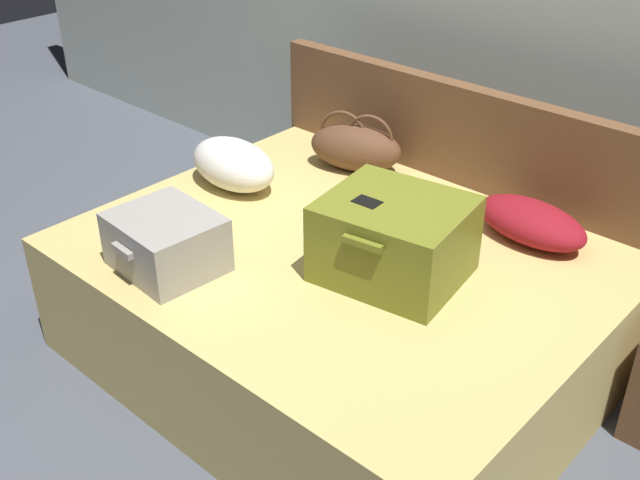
# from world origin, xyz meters

# --- Properties ---
(ground_plane) EXTENTS (12.00, 12.00, 0.00)m
(ground_plane) POSITION_xyz_m (0.00, 0.00, 0.00)
(ground_plane) COLOR #4C515B
(bed) EXTENTS (2.01, 1.58, 0.53)m
(bed) POSITION_xyz_m (0.00, 0.40, 0.27)
(bed) COLOR tan
(bed) RESTS_ON ground
(headboard) EXTENTS (2.05, 0.08, 0.98)m
(headboard) POSITION_xyz_m (0.00, 1.23, 0.49)
(headboard) COLOR brown
(headboard) RESTS_ON ground
(hard_case_large) EXTENTS (0.56, 0.51, 0.30)m
(hard_case_large) POSITION_xyz_m (0.25, 0.40, 0.69)
(hard_case_large) COLOR olive
(hard_case_large) RESTS_ON bed
(hard_case_medium) EXTENTS (0.40, 0.37, 0.22)m
(hard_case_medium) POSITION_xyz_m (-0.40, -0.12, 0.64)
(hard_case_medium) COLOR gray
(hard_case_medium) RESTS_ON bed
(duffel_bag) EXTENTS (0.49, 0.36, 0.28)m
(duffel_bag) POSITION_xyz_m (-0.43, 1.01, 0.65)
(duffel_bag) COLOR brown
(duffel_bag) RESTS_ON bed
(pillow_near_headboard) EXTENTS (0.46, 0.29, 0.22)m
(pillow_near_headboard) POSITION_xyz_m (-0.72, 0.50, 0.64)
(pillow_near_headboard) COLOR white
(pillow_near_headboard) RESTS_ON bed
(pillow_center_head) EXTENTS (0.49, 0.30, 0.15)m
(pillow_center_head) POSITION_xyz_m (0.50, 0.97, 0.61)
(pillow_center_head) COLOR maroon
(pillow_center_head) RESTS_ON bed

